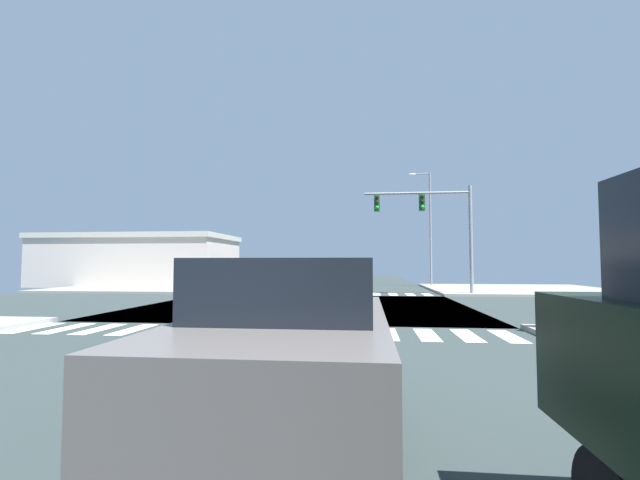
# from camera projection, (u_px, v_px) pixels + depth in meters

# --- Properties ---
(ground) EXTENTS (90.00, 90.00, 0.05)m
(ground) POSITION_uv_depth(u_px,v_px,m) (305.00, 306.00, 18.76)
(ground) COLOR #2C3635
(sidewalk_corner_ne) EXTENTS (12.00, 12.00, 0.14)m
(sidewalk_corner_ne) POSITION_uv_depth(u_px,v_px,m) (519.00, 289.00, 29.26)
(sidewalk_corner_ne) COLOR gray
(sidewalk_corner_ne) RESTS_ON ground
(sidewalk_corner_nw) EXTENTS (12.00, 12.00, 0.14)m
(sidewalk_corner_nw) POSITION_uv_depth(u_px,v_px,m) (156.00, 287.00, 32.09)
(sidewalk_corner_nw) COLOR gray
(sidewalk_corner_nw) RESTS_ON ground
(crosswalk_near) EXTENTS (13.50, 2.00, 0.01)m
(crosswalk_near) POSITION_uv_depth(u_px,v_px,m) (256.00, 332.00, 11.55)
(crosswalk_near) COLOR silver
(crosswalk_near) RESTS_ON ground
(crosswalk_far) EXTENTS (13.50, 2.00, 0.01)m
(crosswalk_far) POSITION_uv_depth(u_px,v_px,m) (318.00, 294.00, 26.04)
(crosswalk_far) COLOR silver
(crosswalk_far) RESTS_ON ground
(traffic_signal_mast) EXTENTS (6.22, 0.55, 6.39)m
(traffic_signal_mast) POSITION_uv_depth(u_px,v_px,m) (428.00, 214.00, 25.16)
(traffic_signal_mast) COLOR gray
(traffic_signal_mast) RESTS_ON ground
(street_lamp) EXTENTS (1.78, 0.32, 9.19)m
(street_lamp) POSITION_uv_depth(u_px,v_px,m) (428.00, 219.00, 34.48)
(street_lamp) COLOR gray
(street_lamp) RESTS_ON ground
(bank_building) EXTENTS (16.34, 8.28, 4.18)m
(bank_building) POSITION_uv_depth(u_px,v_px,m) (140.00, 260.00, 35.79)
(bank_building) COLOR beige
(bank_building) RESTS_ON ground
(suv_nearside_1) EXTENTS (1.96, 4.60, 2.34)m
(suv_nearside_1) POSITION_uv_depth(u_px,v_px,m) (316.00, 268.00, 39.77)
(suv_nearside_1) COLOR black
(suv_nearside_1) RESTS_ON ground
(sedan_farside_1) EXTENTS (1.80, 4.30, 1.88)m
(sedan_farside_1) POSITION_uv_depth(u_px,v_px,m) (295.00, 335.00, 4.35)
(sedan_farside_1) COLOR black
(sedan_farside_1) RESTS_ON ground
(sedan_crossing_2) EXTENTS (1.80, 4.30, 1.88)m
(sedan_crossing_2) POSITION_uv_depth(u_px,v_px,m) (268.00, 273.00, 33.73)
(sedan_crossing_2) COLOR black
(sedan_crossing_2) RESTS_ON ground
(sedan_leading_3) EXTENTS (1.80, 4.30, 1.88)m
(sedan_leading_3) POSITION_uv_depth(u_px,v_px,m) (332.00, 269.00, 58.03)
(sedan_leading_3) COLOR black
(sedan_leading_3) RESTS_ON ground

